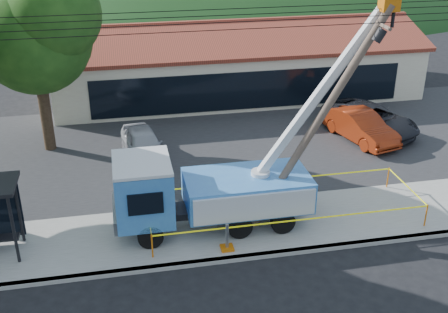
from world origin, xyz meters
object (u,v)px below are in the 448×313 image
leaning_pole (325,111)px  car_silver (144,159)px  car_red (359,141)px  utility_truck (207,189)px  car_dark (368,133)px

leaning_pole → car_silver: bearing=131.5°
car_silver → car_red: bearing=-9.5°
utility_truck → car_silver: 7.17m
car_red → car_dark: 1.31m
leaning_pole → car_dark: 10.83m
car_red → car_dark: car_red is taller
utility_truck → car_dark: bearing=36.6°
leaning_pole → utility_truck: bearing=175.0°
car_silver → car_dark: (12.04, 0.82, 0.00)m
leaning_pole → car_dark: leaning_pole is taller
leaning_pole → car_red: leaning_pole is taller
leaning_pole → car_red: (4.86, 6.96, -4.65)m
utility_truck → leaning_pole: (4.25, -0.37, 2.94)m
leaning_pole → car_dark: size_ratio=1.56×
car_silver → car_red: (11.09, -0.09, 0.00)m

